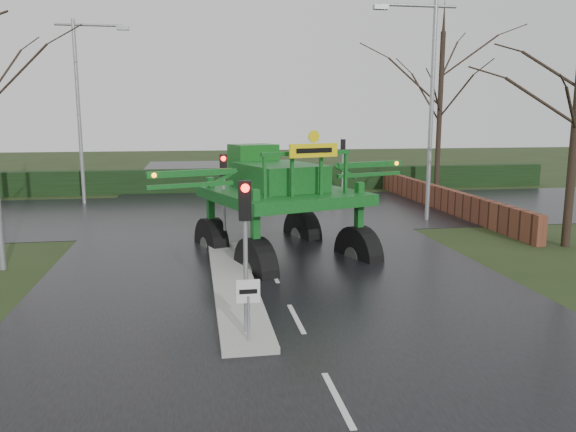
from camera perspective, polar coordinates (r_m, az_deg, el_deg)
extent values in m
plane|color=black|center=(13.85, 0.84, -10.46)|extent=(140.00, 140.00, 0.00)
cube|color=black|center=(23.38, -3.58, -1.92)|extent=(14.00, 80.00, 0.02)
cube|color=black|center=(29.26, -4.81, 0.49)|extent=(80.00, 12.00, 0.02)
cube|color=gray|center=(16.50, -5.54, -6.79)|extent=(1.20, 10.00, 0.16)
cube|color=black|center=(37.06, -5.86, 3.65)|extent=(44.00, 0.90, 1.50)
cube|color=#592D1E|center=(31.78, 14.41, 2.06)|extent=(0.40, 20.00, 1.20)
cylinder|color=gray|center=(12.06, -4.03, -10.36)|extent=(0.07, 0.07, 1.00)
cube|color=silver|center=(11.87, -4.07, -7.64)|extent=(0.50, 0.04, 0.50)
cube|color=black|center=(11.85, -4.06, -7.67)|extent=(0.38, 0.01, 0.10)
cylinder|color=gray|center=(12.20, -4.33, -4.70)|extent=(0.10, 0.10, 3.50)
cube|color=black|center=(11.93, -4.41, 1.58)|extent=(0.26, 0.22, 0.85)
sphere|color=#FF0C07|center=(11.77, -4.37, 2.84)|extent=(0.18, 0.18, 0.18)
cylinder|color=gray|center=(20.52, -6.51, 1.30)|extent=(0.10, 0.10, 3.50)
cube|color=black|center=(20.36, -6.58, 5.06)|extent=(0.26, 0.22, 0.85)
sphere|color=#FF0C07|center=(20.21, -6.58, 5.82)|extent=(0.18, 0.18, 0.18)
cylinder|color=gray|center=(34.07, 5.57, 4.79)|extent=(0.10, 0.10, 3.50)
cube|color=black|center=(33.97, 5.61, 7.06)|extent=(0.26, 0.22, 0.85)
sphere|color=#FF0C07|center=(34.09, 5.56, 7.54)|extent=(0.18, 0.18, 0.18)
cylinder|color=gray|center=(27.03, 14.35, 10.07)|extent=(0.20, 0.20, 10.00)
cylinder|color=gray|center=(27.15, 13.16, 20.10)|extent=(3.52, 0.14, 0.14)
cube|color=gray|center=(26.53, 9.41, 20.20)|extent=(0.65, 0.30, 0.20)
cylinder|color=gray|center=(33.33, -20.48, 9.69)|extent=(0.20, 0.20, 10.00)
cylinder|color=gray|center=(33.54, -19.59, 17.81)|extent=(3.52, 0.14, 0.14)
cube|color=gray|center=(33.29, -16.45, 17.83)|extent=(0.65, 0.30, 0.20)
cylinder|color=black|center=(23.33, 27.09, 6.88)|extent=(0.32, 0.32, 8.00)
cylinder|color=black|center=(37.08, 15.14, 9.95)|extent=(0.32, 0.32, 10.00)
cone|color=black|center=(37.55, 15.57, 18.82)|extent=(0.24, 0.24, 2.50)
cylinder|color=black|center=(18.78, -11.37, -1.67)|extent=(1.28, 2.27, 2.20)
cylinder|color=#595B56|center=(18.78, -11.37, -1.67)|extent=(0.86, 0.94, 0.77)
cube|color=#0D4C14|center=(18.56, -11.52, 2.49)|extent=(0.31, 0.31, 2.53)
cylinder|color=black|center=(20.26, -0.62, -0.62)|extent=(1.28, 2.27, 2.20)
cylinder|color=#595B56|center=(20.26, -0.62, -0.62)|extent=(0.86, 0.94, 0.77)
cube|color=#0D4C14|center=(20.05, -0.63, 3.24)|extent=(0.31, 0.31, 2.53)
cylinder|color=black|center=(15.13, -6.95, -4.38)|extent=(1.28, 2.27, 2.20)
cylinder|color=#595B56|center=(15.13, -6.95, -4.38)|extent=(0.86, 0.94, 0.77)
cube|color=#0D4C14|center=(14.85, -7.06, 0.76)|extent=(0.31, 0.31, 2.53)
cylinder|color=black|center=(16.93, 5.62, -2.80)|extent=(1.28, 2.27, 2.20)
cylinder|color=#595B56|center=(16.93, 5.62, -2.80)|extent=(0.86, 0.94, 0.77)
cube|color=#0D4C14|center=(16.68, 5.70, 1.80)|extent=(0.31, 0.31, 2.53)
cube|color=#0D4C14|center=(17.34, -3.39, 4.53)|extent=(6.07, 6.48, 0.38)
cube|color=#0D4C14|center=(17.49, -3.72, 6.56)|extent=(3.35, 3.90, 0.99)
cube|color=#145718|center=(19.49, -6.46, 8.00)|extent=(1.98, 1.78, 1.43)
cube|color=#0D4C14|center=(15.68, -0.70, 9.79)|extent=(3.16, 1.19, 0.13)
cube|color=#0D4C14|center=(15.68, -14.55, 7.26)|extent=(2.77, 1.11, 0.20)
sphere|color=orange|center=(15.33, -18.87, 6.99)|extent=(0.15, 0.15, 0.15)
cube|color=#0D4C14|center=(18.66, 7.09, 7.90)|extent=(2.77, 1.11, 0.20)
sphere|color=orange|center=(19.30, 10.23, 7.89)|extent=(0.15, 0.15, 0.15)
cube|color=yellow|center=(15.29, 0.07, 10.20)|extent=(1.69, 0.63, 0.44)
cube|color=black|center=(15.29, 0.07, 10.20)|extent=(1.25, 0.44, 0.15)
cylinder|color=yellow|center=(15.30, 0.08, 11.84)|extent=(0.39, 0.17, 0.40)
imported|color=silver|center=(31.28, 1.96, 1.13)|extent=(3.98, 2.12, 1.25)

